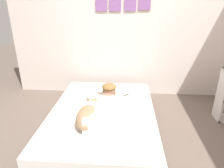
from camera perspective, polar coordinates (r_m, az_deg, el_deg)
ground_plane at (r=2.53m, az=1.46°, el=-16.19°), size 11.69×11.69×0.00m
back_wall at (r=3.50m, az=2.97°, el=16.90°), size 3.85×0.12×2.50m
bed at (r=2.70m, az=-2.61°, el=-9.97°), size 1.37×1.95×0.28m
pillow at (r=3.06m, az=0.70°, el=-1.78°), size 0.52×0.32×0.11m
person_lying at (r=2.48m, az=-1.56°, el=-6.54°), size 0.43×0.92×0.27m
dog at (r=2.34m, az=-6.62°, el=-8.75°), size 0.26×0.57×0.21m
coffee_cup at (r=3.00m, az=-0.03°, el=-2.64°), size 0.12×0.09×0.07m
cell_phone at (r=2.52m, az=0.05°, el=-8.72°), size 0.07×0.14×0.01m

